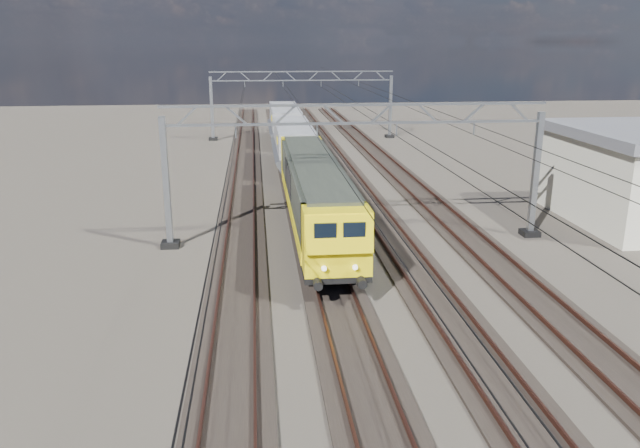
{
  "coord_description": "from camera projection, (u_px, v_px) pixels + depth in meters",
  "views": [
    {
      "loc": [
        -5.05,
        -26.71,
        10.03
      ],
      "look_at": [
        -2.36,
        -0.79,
        2.4
      ],
      "focal_mm": 35.0,
      "sensor_mm": 36.0,
      "label": 1
    }
  ],
  "objects": [
    {
      "name": "hopper_wagon_lead",
      "position": [
        294.0,
        142.0,
        50.24
      ],
      "size": [
        3.38,
        13.0,
        3.25
      ],
      "color": "black",
      "rests_on": "ground"
    },
    {
      "name": "track_loco",
      "position": [
        326.0,
        268.0,
        28.6
      ],
      "size": [
        2.6,
        140.0,
        0.3
      ],
      "color": "black",
      "rests_on": "ground"
    },
    {
      "name": "catenary_gantry_far",
      "position": [
        302.0,
        102.0,
        65.9
      ],
      "size": [
        19.9,
        0.9,
        7.11
      ],
      "color": "gray",
      "rests_on": "ground"
    },
    {
      "name": "locomotive",
      "position": [
        314.0,
        192.0,
        33.33
      ],
      "size": [
        2.76,
        21.1,
        3.62
      ],
      "color": "black",
      "rests_on": "ground"
    },
    {
      "name": "overhead_wires",
      "position": [
        346.0,
        121.0,
        34.84
      ],
      "size": [
        12.03,
        140.0,
        0.53
      ],
      "color": "black",
      "rests_on": "ground"
    },
    {
      "name": "ground",
      "position": [
        369.0,
        267.0,
        28.82
      ],
      "size": [
        160.0,
        160.0,
        0.0
      ],
      "primitive_type": "plane",
      "color": "black",
      "rests_on": "ground"
    },
    {
      "name": "track_inner_east",
      "position": [
        411.0,
        264.0,
        28.99
      ],
      "size": [
        2.6,
        140.0,
        0.3
      ],
      "color": "black",
      "rests_on": "ground"
    },
    {
      "name": "track_outer_west",
      "position": [
        238.0,
        271.0,
        28.2
      ],
      "size": [
        2.6,
        140.0,
        0.3
      ],
      "color": "black",
      "rests_on": "ground"
    },
    {
      "name": "catenary_gantry_mid",
      "position": [
        356.0,
        168.0,
        31.54
      ],
      "size": [
        19.9,
        0.9,
        7.11
      ],
      "color": "gray",
      "rests_on": "ground"
    },
    {
      "name": "track_outer_east",
      "position": [
        494.0,
        261.0,
        29.39
      ],
      "size": [
        2.6,
        140.0,
        0.3
      ],
      "color": "black",
      "rests_on": "ground"
    },
    {
      "name": "hopper_wagon_mid",
      "position": [
        285.0,
        121.0,
        63.8
      ],
      "size": [
        3.38,
        13.0,
        3.25
      ],
      "color": "black",
      "rests_on": "ground"
    }
  ]
}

